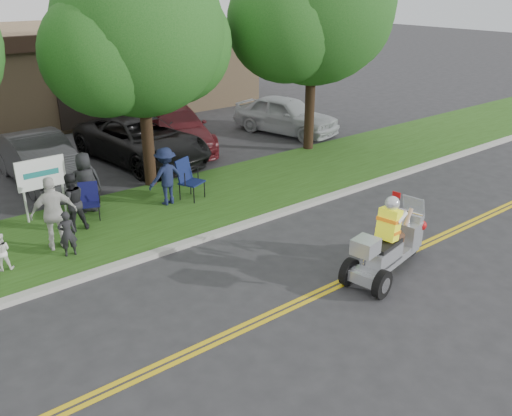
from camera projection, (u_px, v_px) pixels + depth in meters
ground at (294, 287)px, 11.39m from camera, size 120.00×120.00×0.00m
centerline_near at (313, 299)px, 10.96m from camera, size 60.00×0.10×0.01m
centerline_far at (308, 295)px, 11.08m from camera, size 60.00×0.10×0.01m
curb at (213, 235)px, 13.57m from camera, size 60.00×0.25×0.12m
grass_verge at (170, 209)px, 15.12m from camera, size 60.00×4.00×0.10m
commercial_building at (57, 70)px, 25.46m from camera, size 18.00×8.20×4.00m
tree_mid at (141, 39)px, 15.20m from camera, size 5.88×4.80×7.05m
tree_right at (314, 9)px, 18.53m from camera, size 6.86×5.60×8.07m
business_sign at (41, 177)px, 14.02m from camera, size 1.25×0.06×1.75m
trike_scooter at (388, 248)px, 11.65m from camera, size 2.82×1.15×1.85m
lawn_chair_a at (89, 198)px, 14.28m from camera, size 0.66×0.67×0.96m
lawn_chair_b at (188, 176)px, 15.50m from camera, size 0.81×0.83×1.17m
spectator_adult_mid at (71, 202)px, 13.46m from camera, size 0.75×0.60×1.51m
spectator_adult_right at (54, 213)px, 12.49m from camera, size 1.10×0.62×1.77m
spectator_chair_a at (166, 176)px, 15.04m from camera, size 1.09×0.67×1.64m
spectator_chair_b at (86, 183)px, 14.53m from camera, size 0.93×0.74×1.66m
child_left at (67, 234)px, 12.28m from camera, size 0.44×0.34×1.09m
child_right at (1, 252)px, 11.71m from camera, size 0.49×0.43×0.86m
parked_car_left at (40, 159)px, 16.94m from camera, size 1.73×4.71×1.54m
parked_car_mid at (141, 140)px, 18.93m from camera, size 3.27×5.89×1.56m
parked_car_right at (176, 128)px, 20.56m from camera, size 3.49×5.57×1.50m
parked_car_far_right at (286, 115)px, 22.47m from camera, size 2.90×4.85×1.55m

